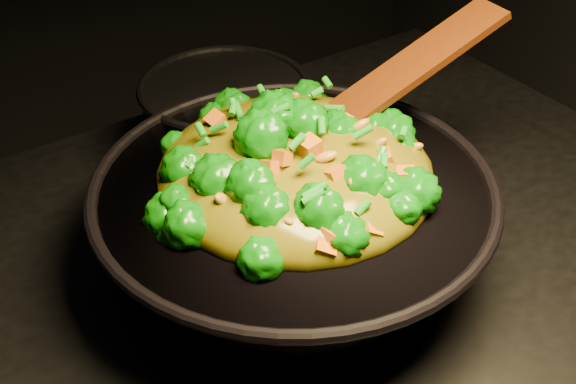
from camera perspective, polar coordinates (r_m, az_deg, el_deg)
wok at (r=0.78m, az=0.41°, el=-2.87°), size 0.44×0.44×0.12m
stir_fry at (r=0.73m, az=0.61°, el=4.39°), size 0.36×0.36×0.10m
spatula at (r=0.80m, az=6.93°, el=7.84°), size 0.32×0.07×0.14m
back_pot at (r=0.96m, az=-4.85°, el=5.45°), size 0.24×0.24×0.12m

